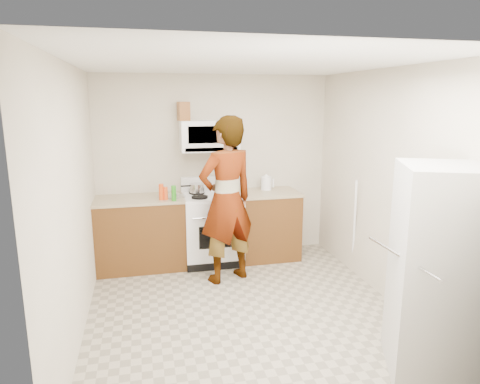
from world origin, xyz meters
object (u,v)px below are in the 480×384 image
object	(u,v)px
kettle	(266,183)
fridge	(442,273)
gas_range	(212,227)
person	(227,200)
microwave	(209,136)
saucepan	(197,188)

from	to	relation	value
kettle	fridge	bearing A→B (deg)	-78.12
gas_range	fridge	size ratio (longest dim) A/B	0.66
kettle	person	bearing A→B (deg)	-132.01
microwave	gas_range	bearing A→B (deg)	-90.00
gas_range	saucepan	bearing A→B (deg)	149.14
gas_range	person	xyz separation A→B (m)	(0.08, -0.63, 0.51)
microwave	saucepan	bearing A→B (deg)	-173.44
person	kettle	size ratio (longest dim) A/B	11.07
saucepan	person	bearing A→B (deg)	-71.03
gas_range	kettle	xyz separation A→B (m)	(0.79, 0.13, 0.54)
person	kettle	xyz separation A→B (m)	(0.72, 0.77, 0.03)
fridge	kettle	world-z (taller)	fridge
saucepan	gas_range	bearing A→B (deg)	-30.86
person	fridge	bearing A→B (deg)	99.08
gas_range	person	world-z (taller)	person
kettle	saucepan	xyz separation A→B (m)	(-0.97, -0.03, -0.02)
gas_range	person	size ratio (longest dim) A/B	0.57
person	saucepan	xyz separation A→B (m)	(-0.25, 0.74, 0.01)
kettle	saucepan	world-z (taller)	kettle
person	fridge	world-z (taller)	person
gas_range	kettle	bearing A→B (deg)	9.57
gas_range	fridge	distance (m)	3.12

